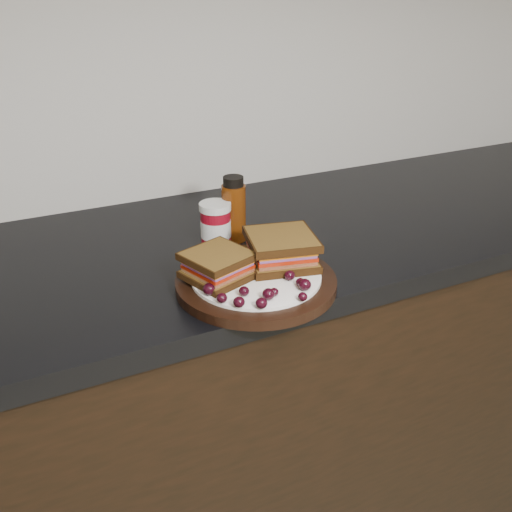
{
  "coord_description": "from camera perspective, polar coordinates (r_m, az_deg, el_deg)",
  "views": [
    {
      "loc": [
        -0.47,
        0.71,
        1.39
      ],
      "look_at": [
        -0.09,
        1.5,
        0.96
      ],
      "focal_mm": 40.0,
      "sensor_mm": 36.0,
      "label": 1
    }
  ],
  "objects": [
    {
      "name": "grape_6",
      "position": [
        0.91,
        4.68,
        -4.07
      ],
      "size": [
        0.02,
        0.02,
        0.01
      ],
      "primitive_type": "ellipsoid",
      "color": "black",
      "rests_on": "plate"
    },
    {
      "name": "oil_bottle",
      "position": [
        1.15,
        -2.24,
        4.73
      ],
      "size": [
        0.05,
        0.05,
        0.13
      ],
      "primitive_type": "cylinder",
      "rotation": [
        0.0,
        0.0,
        -0.09
      ],
      "color": "#4F2207",
      "rests_on": "countertop"
    },
    {
      "name": "grape_16",
      "position": [
        0.98,
        -4.47,
        -1.67
      ],
      "size": [
        0.02,
        0.02,
        0.02
      ],
      "primitive_type": "ellipsoid",
      "color": "black",
      "rests_on": "plate"
    },
    {
      "name": "grape_21",
      "position": [
        0.97,
        -3.96,
        -2.11
      ],
      "size": [
        0.02,
        0.02,
        0.01
      ],
      "primitive_type": "ellipsoid",
      "color": "black",
      "rests_on": "plate"
    },
    {
      "name": "grape_1",
      "position": [
        0.92,
        -1.2,
        -3.54
      ],
      "size": [
        0.02,
        0.02,
        0.02
      ],
      "primitive_type": "ellipsoid",
      "color": "black",
      "rests_on": "plate"
    },
    {
      "name": "grape_17",
      "position": [
        0.96,
        -4.49,
        -2.13
      ],
      "size": [
        0.02,
        0.02,
        0.02
      ],
      "primitive_type": "ellipsoid",
      "color": "black",
      "rests_on": "plate"
    },
    {
      "name": "grape_3",
      "position": [
        0.88,
        0.55,
        -4.74
      ],
      "size": [
        0.02,
        0.02,
        0.02
      ],
      "primitive_type": "ellipsoid",
      "color": "black",
      "rests_on": "plate"
    },
    {
      "name": "grape_4",
      "position": [
        0.91,
        1.25,
        -3.83
      ],
      "size": [
        0.02,
        0.02,
        0.02
      ],
      "primitive_type": "ellipsoid",
      "color": "black",
      "rests_on": "plate"
    },
    {
      "name": "base_cabinets",
      "position": [
        1.45,
        -0.44,
        -15.07
      ],
      "size": [
        3.96,
        0.58,
        0.86
      ],
      "primitive_type": "cube",
      "color": "black",
      "rests_on": "ground_plane"
    },
    {
      "name": "condiment_jar",
      "position": [
        1.13,
        -4.06,
        3.11
      ],
      "size": [
        0.07,
        0.07,
        0.09
      ],
      "primitive_type": "cylinder",
      "rotation": [
        0.0,
        0.0,
        0.21
      ],
      "color": "maroon",
      "rests_on": "countertop"
    },
    {
      "name": "sandwich_left",
      "position": [
        0.97,
        -3.83,
        -0.95
      ],
      "size": [
        0.13,
        0.13,
        0.05
      ],
      "primitive_type": null,
      "rotation": [
        0.0,
        0.0,
        0.33
      ],
      "color": "brown",
      "rests_on": "plate"
    },
    {
      "name": "sandwich_right",
      "position": [
        1.01,
        2.53,
        0.67
      ],
      "size": [
        0.14,
        0.14,
        0.05
      ],
      "primitive_type": null,
      "rotation": [
        0.0,
        0.0,
        -0.23
      ],
      "color": "brown",
      "rests_on": "plate"
    },
    {
      "name": "plate",
      "position": [
        0.99,
        0.0,
        -2.64
      ],
      "size": [
        0.28,
        0.28,
        0.02
      ],
      "primitive_type": "cylinder",
      "color": "black",
      "rests_on": "countertop"
    },
    {
      "name": "grape_11",
      "position": [
        1.01,
        3.61,
        -0.73
      ],
      "size": [
        0.02,
        0.02,
        0.01
      ],
      "primitive_type": "ellipsoid",
      "color": "black",
      "rests_on": "plate"
    },
    {
      "name": "grape_7",
      "position": [
        0.94,
        4.9,
        -2.88
      ],
      "size": [
        0.02,
        0.02,
        0.02
      ],
      "primitive_type": "ellipsoid",
      "color": "black",
      "rests_on": "plate"
    },
    {
      "name": "grape_13",
      "position": [
        1.05,
        2.62,
        0.4
      ],
      "size": [
        0.02,
        0.02,
        0.02
      ],
      "primitive_type": "ellipsoid",
      "color": "black",
      "rests_on": "plate"
    },
    {
      "name": "countertop",
      "position": [
        1.2,
        -0.51,
        1.25
      ],
      "size": [
        3.98,
        0.6,
        0.04
      ],
      "primitive_type": "cube",
      "color": "black",
      "rests_on": "base_cabinets"
    },
    {
      "name": "grape_9",
      "position": [
        0.97,
        3.39,
        -1.94
      ],
      "size": [
        0.02,
        0.02,
        0.02
      ],
      "primitive_type": "ellipsoid",
      "color": "black",
      "rests_on": "plate"
    },
    {
      "name": "grape_10",
      "position": [
        1.0,
        4.83,
        -1.0
      ],
      "size": [
        0.02,
        0.02,
        0.02
      ],
      "primitive_type": "ellipsoid",
      "color": "black",
      "rests_on": "plate"
    },
    {
      "name": "grape_5",
      "position": [
        0.92,
        1.83,
        -3.62
      ],
      "size": [
        0.01,
        0.01,
        0.01
      ],
      "primitive_type": "ellipsoid",
      "color": "black",
      "rests_on": "plate"
    },
    {
      "name": "grape_12",
      "position": [
        1.02,
        4.32,
        -0.46
      ],
      "size": [
        0.02,
        0.02,
        0.01
      ],
      "primitive_type": "ellipsoid",
      "color": "black",
      "rests_on": "plate"
    },
    {
      "name": "grape_19",
      "position": [
        1.01,
        -3.92,
        -0.59
      ],
      "size": [
        0.02,
        0.02,
        0.02
      ],
      "primitive_type": "ellipsoid",
      "color": "black",
      "rests_on": "plate"
    },
    {
      "name": "grape_20",
      "position": [
        0.97,
        -3.31,
        -2.03
      ],
      "size": [
        0.02,
        0.02,
        0.01
      ],
      "primitive_type": "ellipsoid",
      "color": "black",
      "rests_on": "plate"
    },
    {
      "name": "grape_0",
      "position": [
        0.9,
        -3.43,
        -4.21
      ],
      "size": [
        0.02,
        0.02,
        0.02
      ],
      "primitive_type": "ellipsoid",
      "color": "black",
      "rests_on": "plate"
    },
    {
      "name": "grape_2",
      "position": [
        0.89,
        -1.71,
        -4.62
      ],
      "size": [
        0.02,
        0.02,
        0.02
      ],
      "primitive_type": "ellipsoid",
      "color": "black",
      "rests_on": "plate"
    },
    {
      "name": "grape_14",
      "position": [
        1.01,
        -4.2,
        -0.56
      ],
      "size": [
        0.02,
        0.02,
        0.02
      ],
      "primitive_type": "ellipsoid",
      "color": "black",
      "rests_on": "plate"
    },
    {
      "name": "grape_8",
      "position": [
        0.95,
        4.46,
        -2.64
      ],
      "size": [
        0.02,
        0.02,
        0.01
      ],
      "primitive_type": "ellipsoid",
      "color": "black",
      "rests_on": "plate"
    },
    {
      "name": "grape_15",
      "position": [
        1.0,
        -2.89,
        -0.96
      ],
      "size": [
        0.02,
        0.02,
        0.02
      ],
      "primitive_type": "ellipsoid",
      "color": "black",
      "rests_on": "plate"
    },
    {
      "name": "grape_18",
      "position": [
        0.92,
        -4.69,
        -3.32
      ],
      "size": [
        0.02,
        0.02,
        0.02
      ],
      "primitive_type": "ellipsoid",
      "color": "black",
      "rests_on": "plate"
    }
  ]
}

